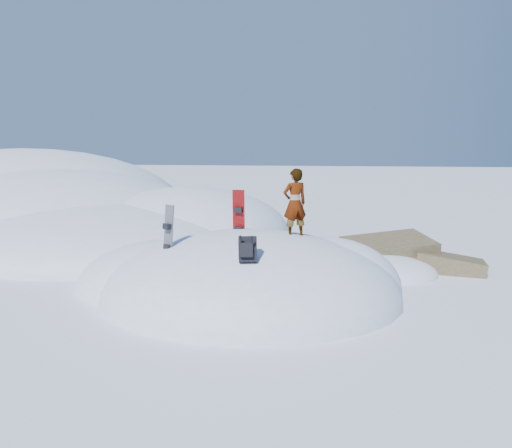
# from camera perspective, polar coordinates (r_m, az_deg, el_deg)

# --- Properties ---
(ground) EXTENTS (120.00, 120.00, 0.00)m
(ground) POSITION_cam_1_polar(r_m,az_deg,el_deg) (11.78, -0.74, -8.15)
(ground) COLOR white
(ground) RESTS_ON ground
(snow_mound) EXTENTS (8.00, 6.00, 3.00)m
(snow_mound) POSITION_cam_1_polar(r_m,az_deg,el_deg) (12.03, -1.40, -7.78)
(snow_mound) COLOR white
(snow_mound) RESTS_ON ground
(snow_ridge) EXTENTS (21.50, 18.50, 6.40)m
(snow_ridge) POSITION_cam_1_polar(r_m,az_deg,el_deg) (24.41, -22.33, 0.39)
(snow_ridge) COLOR white
(snow_ridge) RESTS_ON ground
(rock_outcrop) EXTENTS (4.68, 4.41, 1.68)m
(rock_outcrop) POSITION_cam_1_polar(r_m,az_deg,el_deg) (14.73, 15.46, -4.82)
(rock_outcrop) COLOR brown
(rock_outcrop) RESTS_ON ground
(snowboard_red) EXTENTS (0.31, 0.19, 1.60)m
(snowboard_red) POSITION_cam_1_polar(r_m,az_deg,el_deg) (12.18, -1.99, 0.28)
(snowboard_red) COLOR red
(snowboard_red) RESTS_ON snow_mound
(snowboard_dark) EXTENTS (0.34, 0.32, 1.54)m
(snowboard_dark) POSITION_cam_1_polar(r_m,az_deg,el_deg) (11.13, -10.04, -1.71)
(snowboard_dark) COLOR black
(snowboard_dark) RESTS_ON snow_mound
(backpack) EXTENTS (0.42, 0.50, 0.60)m
(backpack) POSITION_cam_1_polar(r_m,az_deg,el_deg) (9.80, -0.99, -2.92)
(backpack) COLOR black
(backpack) RESTS_ON snow_mound
(gear_pile) EXTENTS (0.87, 0.75, 0.23)m
(gear_pile) POSITION_cam_1_polar(r_m,az_deg,el_deg) (11.16, -13.25, -8.83)
(gear_pile) COLOR black
(gear_pile) RESTS_ON ground
(person) EXTENTS (0.70, 0.62, 1.60)m
(person) POSITION_cam_1_polar(r_m,az_deg,el_deg) (11.48, 4.46, 2.36)
(person) COLOR slate
(person) RESTS_ON snow_mound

